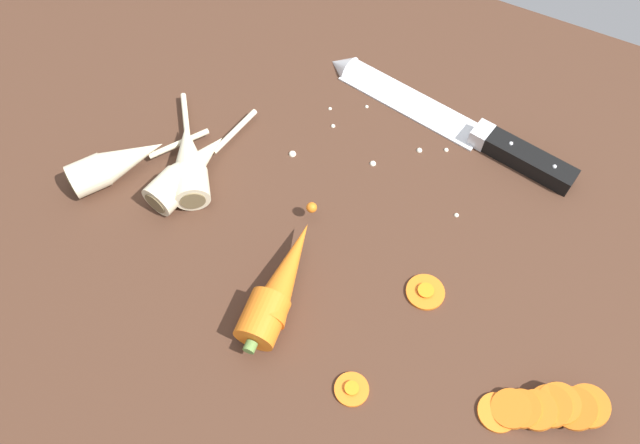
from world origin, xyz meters
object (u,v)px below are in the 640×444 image
object	(u,v)px
whole_carrot	(278,284)
parsnip_mid_right	(190,170)
chefs_knife	(440,116)
parsnip_mid_left	(118,163)
carrot_slice_stray_near	(352,389)
parsnip_front	(189,162)
carrot_slice_stray_far	(426,291)
carrot_slice_stack	(544,408)

from	to	relation	value
whole_carrot	parsnip_mid_right	xyz separation A→B (cm)	(-16.37, 7.79, -0.12)
chefs_knife	parsnip_mid_left	world-z (taller)	parsnip_mid_left
carrot_slice_stray_near	parsnip_mid_left	bearing A→B (deg)	164.00
chefs_knife	parsnip_mid_left	xyz separation A→B (cm)	(-29.92, -25.76, 1.33)
parsnip_front	carrot_slice_stray_near	world-z (taller)	parsnip_front
parsnip_front	parsnip_mid_left	distance (cm)	8.27
parsnip_mid_right	carrot_slice_stray_far	xyz separation A→B (cm)	(29.90, -0.54, -1.62)
chefs_knife	carrot_slice_stray_near	bearing A→B (deg)	-81.03
parsnip_front	carrot_slice_stray_near	bearing A→B (deg)	-26.71
carrot_slice_stack	parsnip_mid_left	bearing A→B (deg)	176.02
parsnip_front	whole_carrot	bearing A→B (deg)	-27.01
parsnip_mid_right	carrot_slice_stray_far	world-z (taller)	parsnip_mid_right
chefs_knife	carrot_slice_stray_far	xyz separation A→B (cm)	(7.89, -23.13, -0.29)
carrot_slice_stray_near	carrot_slice_stray_far	size ratio (longest dim) A/B	0.82
carrot_slice_stack	carrot_slice_stray_near	xyz separation A→B (cm)	(-16.55, -6.58, -0.88)
parsnip_mid_left	carrot_slice_stray_near	bearing A→B (deg)	-16.00
parsnip_mid_left	carrot_slice_stray_near	distance (cm)	37.07
parsnip_mid_right	carrot_slice_stack	size ratio (longest dim) A/B	1.66
chefs_knife	parsnip_mid_right	size ratio (longest dim) A/B	1.94
whole_carrot	parsnip_front	xyz separation A→B (cm)	(-17.09, 8.71, -0.12)
parsnip_front	chefs_knife	bearing A→B (deg)	43.62
parsnip_mid_left	carrot_slice_stack	bearing A→B (deg)	-3.98
parsnip_mid_right	carrot_slice_stack	bearing A→B (deg)	-8.74
chefs_knife	carrot_slice_stack	bearing A→B (deg)	-52.90
parsnip_mid_right	carrot_slice_stray_near	distance (cm)	30.80
carrot_slice_stray_near	parsnip_mid_right	bearing A→B (deg)	154.22
whole_carrot	chefs_knife	bearing A→B (deg)	79.47
carrot_slice_stack	chefs_knife	bearing A→B (deg)	127.10
carrot_slice_stray_far	parsnip_mid_right	bearing A→B (deg)	178.96
chefs_knife	carrot_slice_stray_near	distance (cm)	36.41
parsnip_front	carrot_slice_stack	distance (cm)	45.63
parsnip_mid_left	carrot_slice_stack	xyz separation A→B (cm)	(52.15, -3.63, -0.74)
carrot_slice_stack	carrot_slice_stray_far	world-z (taller)	carrot_slice_stack
whole_carrot	carrot_slice_stray_near	size ratio (longest dim) A/B	5.37
whole_carrot	parsnip_front	distance (cm)	19.18
carrot_slice_stack	carrot_slice_stray_near	size ratio (longest dim) A/B	3.20
carrot_slice_stray_far	parsnip_mid_left	bearing A→B (deg)	-176.02
parsnip_front	parsnip_mid_left	world-z (taller)	same
whole_carrot	carrot_slice_stray_near	bearing A→B (deg)	-26.25
parsnip_mid_left	carrot_slice_stray_near	xyz separation A→B (cm)	(35.60, -10.21, -1.62)
parsnip_mid_right	carrot_slice_stack	distance (cm)	44.77
parsnip_mid_left	parsnip_mid_right	bearing A→B (deg)	21.85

